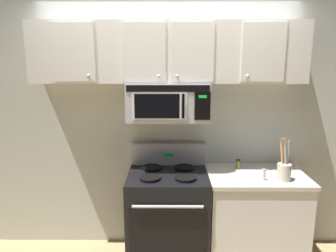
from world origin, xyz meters
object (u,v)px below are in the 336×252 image
(stove_range, at_px, (168,215))
(spice_jar, at_px, (238,164))
(utensil_crock_cream, at_px, (284,170))
(salt_shaker, at_px, (264,175))
(over_range_microwave, at_px, (168,102))

(stove_range, xyz_separation_m, spice_jar, (0.70, 0.15, 0.48))
(utensil_crock_cream, bearing_deg, stove_range, 171.52)
(utensil_crock_cream, height_order, salt_shaker, utensil_crock_cream)
(salt_shaker, xyz_separation_m, spice_jar, (-0.16, 0.31, -0.01))
(over_range_microwave, bearing_deg, salt_shaker, -17.61)
(stove_range, height_order, salt_shaker, stove_range)
(utensil_crock_cream, distance_m, salt_shaker, 0.18)
(utensil_crock_cream, distance_m, spice_jar, 0.46)
(salt_shaker, bearing_deg, over_range_microwave, 162.39)
(utensil_crock_cream, relative_size, salt_shaker, 3.73)
(over_range_microwave, bearing_deg, utensil_crock_cream, -14.64)
(stove_range, xyz_separation_m, salt_shaker, (0.86, -0.16, 0.48))
(over_range_microwave, height_order, spice_jar, over_range_microwave)
(over_range_microwave, xyz_separation_m, spice_jar, (0.70, 0.04, -0.63))
(utensil_crock_cream, bearing_deg, salt_shaker, -179.43)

